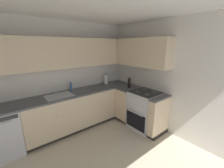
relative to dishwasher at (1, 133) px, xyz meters
The scene contains 15 objects.
wall_back 1.28m from the dishwasher, 19.24° to the left, with size 4.23×0.05×2.50m, color silver.
wall_right 3.44m from the dishwasher, 25.08° to the right, with size 0.05×3.53×2.50m, color silver.
dishwasher is the anchor object (origin of this frame).
lower_cabinets_back 1.35m from the dishwasher, ahead, with size 2.10×0.62×0.87m.
countertop_back 1.42m from the dishwasher, ahead, with size 3.30×0.60×0.04m, color #4C4C51.
lower_cabinets_right 2.81m from the dishwasher, 15.83° to the right, with size 0.62×1.21×0.87m.
countertop_right 2.84m from the dishwasher, 15.85° to the right, with size 0.60×1.21×0.03m.
oven_range 2.91m from the dishwasher, 20.77° to the right, with size 0.68×0.62×1.06m.
upper_cabinets_back 1.81m from the dishwasher, ahead, with size 2.98×0.34×0.65m.
upper_cabinets_right 3.20m from the dishwasher, 11.56° to the right, with size 0.32×1.76×0.65m.
sink 1.15m from the dishwasher, ahead, with size 0.56×0.40×0.10m.
faucet 1.25m from the dishwasher, ahead, with size 0.07×0.16×0.23m.
soap_bottle 1.55m from the dishwasher, ahead, with size 0.05×0.05×0.22m.
paper_towel_roll 2.53m from the dishwasher, ahead, with size 0.11×0.11×0.31m.
oil_bottle 2.81m from the dishwasher, 10.60° to the right, with size 0.07×0.07×0.26m.
Camera 1 is at (-0.79, -1.57, 1.96)m, focal length 22.92 mm.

